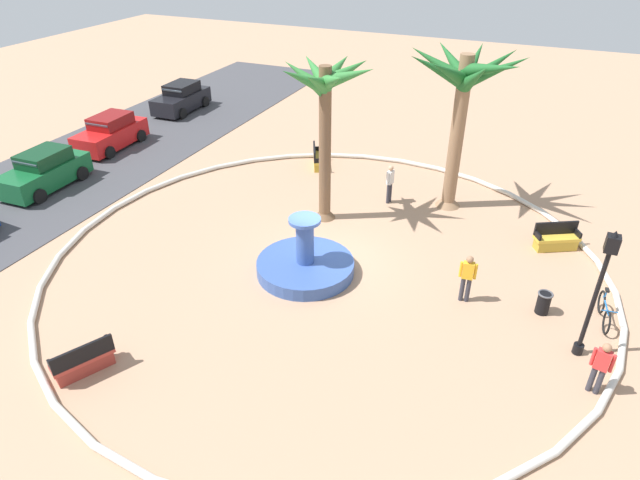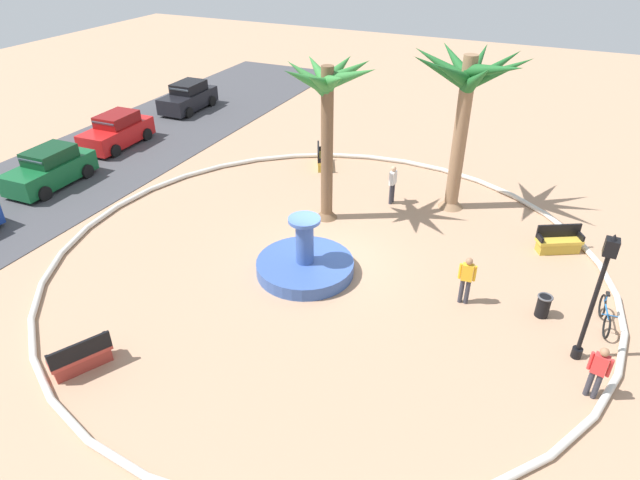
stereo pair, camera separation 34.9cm
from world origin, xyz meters
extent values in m
plane|color=tan|center=(0.00, 0.00, 0.00)|extent=(80.00, 80.00, 0.00)
torus|color=silver|center=(0.00, 0.00, 0.10)|extent=(19.08, 19.08, 0.20)
cube|color=#424247|center=(0.00, 13.94, 0.01)|extent=(48.00, 8.00, 0.03)
cylinder|color=#38569E|center=(-0.90, 0.38, 0.23)|extent=(3.30, 3.30, 0.45)
cylinder|color=teal|center=(-0.90, 0.38, 0.19)|extent=(2.90, 2.90, 0.34)
cylinder|color=#38569E|center=(-0.90, 0.38, 1.21)|extent=(0.59, 0.59, 1.53)
cylinder|color=#3D5FAD|center=(-0.90, 0.38, 2.04)|extent=(1.06, 1.06, 0.12)
cylinder|color=#8E6B4C|center=(5.92, -3.00, 3.07)|extent=(0.54, 0.54, 6.13)
cone|color=#8E6B4C|center=(5.92, -3.00, 0.25)|extent=(1.03, 1.03, 0.50)
cone|color=#1E6028|center=(6.98, -3.10, 5.63)|extent=(2.42, 0.77, 1.52)
cone|color=#1E6028|center=(6.75, -2.29, 5.69)|extent=(2.20, 1.98, 1.41)
cone|color=#1E6028|center=(6.05, -1.92, 5.66)|extent=(0.85, 2.44, 1.46)
cone|color=#1E6028|center=(5.36, -2.10, 5.61)|extent=(1.73, 2.31, 1.54)
cone|color=#1E6028|center=(4.91, -2.59, 5.66)|extent=(2.43, 1.42, 1.45)
cone|color=#1E6028|center=(5.01, -3.48, 5.55)|extent=(2.32, 1.58, 1.66)
cone|color=#1E6028|center=(5.31, -3.97, 5.84)|extent=(1.77, 2.35, 1.13)
cone|color=#1E6028|center=(6.09, -4.05, 5.62)|extent=(0.94, 2.43, 1.53)
cone|color=#1E6028|center=(6.64, -3.77, 5.60)|extent=(2.03, 2.10, 1.57)
cylinder|color=brown|center=(2.93, 1.30, 2.98)|extent=(0.46, 0.46, 5.97)
cone|color=brown|center=(2.93, 1.30, 0.25)|extent=(0.87, 0.87, 0.50)
cone|color=#337F38|center=(3.78, 1.21, 5.71)|extent=(1.92, 0.75, 1.06)
cone|color=#337F38|center=(3.47, 1.93, 5.64)|extent=(1.65, 1.78, 1.18)
cone|color=#337F38|center=(2.92, 2.08, 5.53)|extent=(0.57, 1.84, 1.37)
cone|color=#337F38|center=(2.32, 1.83, 5.59)|extent=(1.77, 1.64, 1.27)
cone|color=#337F38|center=(2.11, 1.27, 5.62)|extent=(1.89, 0.63, 1.21)
cone|color=#337F38|center=(2.28, 0.76, 5.68)|extent=(1.80, 1.63, 1.12)
cone|color=#337F38|center=(3.04, 0.46, 5.68)|extent=(0.79, 1.93, 1.10)
cone|color=#337F38|center=(3.59, 0.77, 5.67)|extent=(1.81, 1.61, 1.12)
cube|color=gold|center=(4.07, -7.31, 0.45)|extent=(1.22, 1.64, 0.12)
cube|color=black|center=(4.26, -7.20, 0.75)|extent=(0.85, 1.44, 0.50)
cube|color=gold|center=(4.07, -7.31, 0.20)|extent=(1.12, 1.51, 0.39)
cube|color=black|center=(4.44, -7.96, 0.59)|extent=(0.43, 0.29, 0.24)
cube|color=black|center=(3.71, -6.65, 0.59)|extent=(0.43, 0.29, 0.24)
cube|color=#B73D33|center=(-7.45, 3.83, 0.45)|extent=(1.65, 1.18, 0.12)
cube|color=black|center=(-7.55, 3.65, 0.75)|extent=(1.46, 0.80, 0.50)
cube|color=#9C342B|center=(-7.45, 3.83, 0.20)|extent=(1.52, 1.08, 0.39)
cube|color=black|center=(-8.12, 4.17, 0.59)|extent=(0.28, 0.44, 0.24)
cube|color=black|center=(-6.79, 3.49, 0.59)|extent=(0.28, 0.44, 0.24)
cube|color=gold|center=(7.46, 3.53, 0.45)|extent=(1.66, 1.14, 0.12)
cube|color=black|center=(7.37, 3.72, 0.75)|extent=(1.48, 0.76, 0.50)
cube|color=gold|center=(7.46, 3.53, 0.20)|extent=(1.53, 1.05, 0.39)
cube|color=black|center=(8.14, 3.85, 0.59)|extent=(0.26, 0.44, 0.24)
cube|color=black|center=(6.79, 3.21, 0.59)|extent=(0.26, 0.44, 0.24)
cylinder|color=black|center=(-1.46, -8.21, 1.68)|extent=(0.12, 0.12, 3.35)
cylinder|color=black|center=(-1.46, -8.21, 0.15)|extent=(0.28, 0.28, 0.30)
cube|color=black|center=(-1.46, -8.21, 3.57)|extent=(0.32, 0.32, 0.44)
sphere|color=#F2EDCC|center=(-1.46, -8.21, 3.57)|extent=(0.22, 0.22, 0.22)
cone|color=black|center=(-1.46, -8.21, 3.85)|extent=(0.20, 0.20, 0.18)
cylinder|color=black|center=(0.02, -7.16, 0.35)|extent=(0.40, 0.40, 0.70)
torus|color=#4C4C51|center=(0.02, -7.16, 0.70)|extent=(0.46, 0.46, 0.06)
torus|color=black|center=(-0.21, -8.90, 0.36)|extent=(0.72, 0.15, 0.72)
torus|color=black|center=(0.78, -8.78, 0.36)|extent=(0.72, 0.15, 0.72)
cylinder|color=#1E66B2|center=(0.29, -8.84, 0.59)|extent=(0.95, 0.17, 0.05)
cylinder|color=#1E66B2|center=(0.64, -8.80, 0.74)|extent=(0.04, 0.04, 0.30)
cube|color=black|center=(0.64, -8.80, 0.91)|extent=(0.21, 0.12, 0.06)
cylinder|color=#1E66B2|center=(-0.16, -8.90, 0.73)|extent=(0.09, 0.44, 0.03)
cylinder|color=#33333D|center=(-2.85, -8.69, 0.40)|extent=(0.14, 0.14, 0.80)
cylinder|color=#33333D|center=(-2.82, -8.52, 0.40)|extent=(0.14, 0.14, 0.80)
cube|color=red|center=(-2.84, -8.60, 1.08)|extent=(0.27, 0.37, 0.56)
sphere|color=#9E7051|center=(-2.84, -8.60, 1.48)|extent=(0.22, 0.22, 0.22)
cylinder|color=red|center=(-2.88, -8.82, 1.08)|extent=(0.09, 0.09, 0.53)
cylinder|color=red|center=(-2.79, -8.39, 1.08)|extent=(0.09, 0.09, 0.53)
cylinder|color=#33333D|center=(5.31, -0.67, 0.44)|extent=(0.14, 0.14, 0.87)
cylinder|color=#33333D|center=(5.13, -0.64, 0.44)|extent=(0.14, 0.14, 0.87)
cube|color=white|center=(5.22, -0.66, 1.15)|extent=(0.37, 0.25, 0.56)
sphere|color=tan|center=(5.22, -0.66, 1.55)|extent=(0.22, 0.22, 0.22)
cylinder|color=white|center=(5.44, -0.69, 1.15)|extent=(0.09, 0.09, 0.53)
cylinder|color=white|center=(5.00, -0.62, 1.15)|extent=(0.09, 0.09, 0.53)
cylinder|color=#33333D|center=(-0.31, -4.94, 0.43)|extent=(0.14, 0.14, 0.87)
cylinder|color=#33333D|center=(-0.33, -4.76, 0.43)|extent=(0.14, 0.14, 0.87)
cube|color=yellow|center=(-0.32, -4.85, 1.15)|extent=(0.24, 0.36, 0.56)
sphere|color=#9E7051|center=(-0.32, -4.85, 1.55)|extent=(0.22, 0.22, 0.22)
cylinder|color=yellow|center=(-0.30, -5.07, 1.15)|extent=(0.09, 0.09, 0.53)
cylinder|color=yellow|center=(-0.35, -4.63, 1.15)|extent=(0.09, 0.09, 0.53)
cube|color=#145B2D|center=(0.51, 13.61, 0.64)|extent=(4.05, 1.83, 0.90)
cube|color=#0C371B|center=(0.71, 13.62, 1.36)|extent=(2.04, 1.51, 0.60)
cube|color=#333D47|center=(-0.19, 13.59, 1.28)|extent=(0.34, 1.37, 0.51)
cylinder|color=black|center=(-0.70, 12.72, 0.32)|extent=(0.65, 0.24, 0.64)
cylinder|color=black|center=(-0.75, 14.42, 0.32)|extent=(0.65, 0.24, 0.64)
cylinder|color=black|center=(1.78, 12.80, 0.32)|extent=(0.65, 0.24, 0.64)
cylinder|color=black|center=(1.73, 14.50, 0.32)|extent=(0.65, 0.24, 0.64)
cube|color=red|center=(5.42, 14.28, 0.64)|extent=(4.07, 1.86, 0.90)
cube|color=maroon|center=(5.62, 14.29, 1.36)|extent=(2.06, 1.52, 0.60)
cube|color=#333D47|center=(4.73, 14.26, 1.28)|extent=(0.35, 1.37, 0.51)
cylinder|color=black|center=(4.22, 13.39, 0.32)|extent=(0.65, 0.25, 0.64)
cylinder|color=black|center=(4.15, 15.08, 0.32)|extent=(0.65, 0.25, 0.64)
cylinder|color=black|center=(6.70, 13.49, 0.32)|extent=(0.65, 0.25, 0.64)
cylinder|color=black|center=(6.63, 15.18, 0.32)|extent=(0.65, 0.25, 0.64)
cube|color=black|center=(11.82, 14.53, 0.64)|extent=(4.05, 1.82, 0.90)
cube|color=black|center=(12.02, 14.53, 1.36)|extent=(2.04, 1.50, 0.60)
cube|color=#333D47|center=(11.12, 14.51, 1.28)|extent=(0.33, 1.37, 0.51)
cylinder|color=black|center=(10.61, 13.64, 0.32)|extent=(0.65, 0.24, 0.64)
cylinder|color=black|center=(10.56, 15.34, 0.32)|extent=(0.65, 0.24, 0.64)
cylinder|color=black|center=(13.09, 13.71, 0.32)|extent=(0.65, 0.24, 0.64)
cylinder|color=black|center=(13.04, 15.41, 0.32)|extent=(0.65, 0.24, 0.64)
camera|label=1|loc=(-14.72, -6.16, 10.59)|focal=30.60mm
camera|label=2|loc=(-14.57, -6.47, 10.59)|focal=30.60mm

